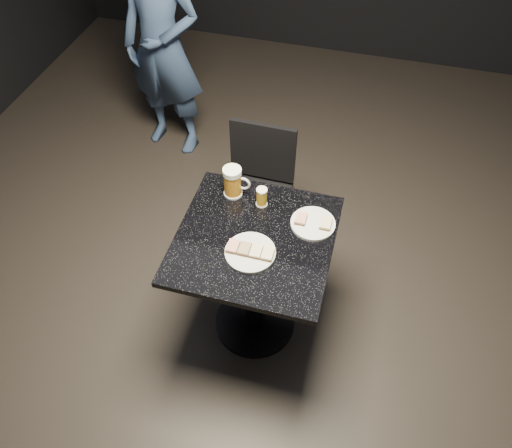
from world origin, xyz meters
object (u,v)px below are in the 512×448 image
object	(u,v)px
table	(255,269)
beer_tumbler	(262,197)
chair	(257,187)
plate_large	(250,252)
patron	(162,46)
plate_small	(313,224)
beer_mug	(233,182)

from	to	relation	value
table	beer_tumbler	world-z (taller)	beer_tumbler
chair	plate_large	bearing A→B (deg)	-77.45
patron	chair	bearing A→B (deg)	-34.93
plate_small	beer_mug	distance (m)	0.42
patron	beer_mug	xyz separation A→B (m)	(0.83, -1.13, 0.04)
beer_mug	plate_large	bearing A→B (deg)	-61.87
table	beer_mug	size ratio (longest dim) A/B	4.75
plate_large	plate_small	world-z (taller)	same
table	beer_mug	xyz separation A→B (m)	(-0.17, 0.24, 0.32)
plate_small	beer_tumbler	size ratio (longest dim) A/B	2.09
plate_large	beer_tumbler	world-z (taller)	beer_tumbler
plate_small	table	distance (m)	0.37
beer_tumbler	plate_large	bearing A→B (deg)	-84.63
beer_mug	beer_tumbler	xyz separation A→B (m)	(0.15, -0.03, -0.03)
plate_large	plate_small	distance (m)	0.33
plate_large	table	size ratio (longest dim) A/B	0.30
plate_large	table	distance (m)	0.27
plate_large	beer_mug	distance (m)	0.38
plate_large	chair	size ratio (longest dim) A/B	0.26
plate_large	beer_tumbler	size ratio (longest dim) A/B	2.27
beer_mug	chair	bearing A→B (deg)	84.29
table	beer_tumbler	xyz separation A→B (m)	(-0.02, 0.21, 0.29)
beer_tumbler	chair	world-z (taller)	chair
plate_large	chair	world-z (taller)	chair
plate_small	table	xyz separation A→B (m)	(-0.24, -0.14, -0.25)
table	beer_tumbler	bearing A→B (deg)	96.44
plate_small	patron	size ratio (longest dim) A/B	0.13
patron	beer_tumbler	xyz separation A→B (m)	(0.98, -1.16, 0.01)
plate_small	chair	xyz separation A→B (m)	(-0.37, 0.41, -0.26)
plate_large	beer_tumbler	distance (m)	0.30
patron	chair	size ratio (longest dim) A/B	1.84
beer_mug	patron	bearing A→B (deg)	126.24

